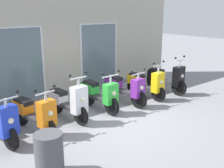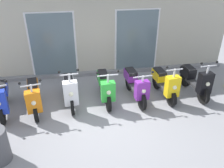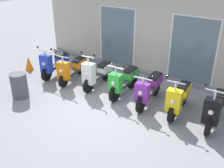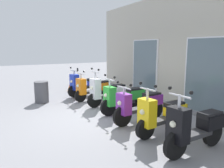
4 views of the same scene
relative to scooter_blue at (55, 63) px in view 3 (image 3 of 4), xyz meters
The scene contains 11 objects.
ground_plane 2.94m from the scooter_blue, 15.48° to the right, with size 40.00×40.00×0.00m, color gray.
storefront_facade 3.82m from the scooter_blue, 38.39° to the left, with size 9.76×0.50×3.81m.
scooter_blue is the anchor object (origin of this frame).
scooter_orange 0.85m from the scooter_blue, ahead, with size 0.62×1.58×1.19m.
scooter_white 1.84m from the scooter_blue, ahead, with size 0.53×1.59×1.33m.
scooter_green 2.86m from the scooter_blue, ahead, with size 0.63×1.58×1.22m.
scooter_purple 3.77m from the scooter_blue, ahead, with size 0.61×1.68×1.15m.
scooter_yellow 4.68m from the scooter_blue, ahead, with size 0.54×1.52×1.26m.
scooter_black 5.65m from the scooter_blue, ahead, with size 0.54×1.62×1.32m.
trash_bin 1.82m from the scooter_blue, 79.96° to the right, with size 0.50×0.50×0.77m, color #4C4C51.
traffic_cone 1.24m from the scooter_blue, 169.98° to the right, with size 0.32×0.32×0.52m, color orange.
Camera 3 is at (3.96, -5.31, 3.93)m, focal length 42.13 mm.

